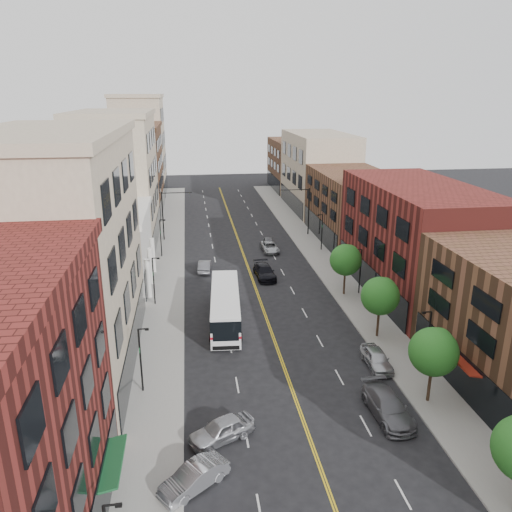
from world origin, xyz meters
name	(u,v)px	position (x,y,z in m)	size (l,w,h in m)	color
ground	(314,452)	(0.00, 0.00, 0.00)	(220.00, 220.00, 0.00)	black
sidewalk_left	(168,269)	(-10.00, 35.00, 0.07)	(4.00, 110.00, 0.15)	gray
sidewalk_right	(324,262)	(10.00, 35.00, 0.07)	(4.00, 110.00, 0.15)	gray
bldg_l_tanoffice	(60,259)	(-17.00, 13.00, 9.00)	(10.00, 22.00, 18.00)	tan
bldg_l_white	(103,251)	(-17.00, 31.00, 4.00)	(10.00, 14.00, 8.00)	silver
bldg_l_far_a	(118,181)	(-17.00, 48.00, 9.00)	(10.00, 20.00, 18.00)	tan
bldg_l_far_b	(133,171)	(-17.00, 68.00, 7.50)	(10.00, 20.00, 15.00)	brown
bldg_l_far_c	(140,147)	(-17.00, 86.00, 10.00)	(10.00, 16.00, 20.00)	tan
bldg_r_mid	(416,240)	(17.00, 24.00, 6.00)	(10.00, 22.00, 12.00)	#5D1D18
bldg_r_far_a	(353,206)	(17.00, 45.00, 5.00)	(10.00, 20.00, 10.00)	brown
bldg_r_far_b	(318,172)	(17.00, 66.00, 7.00)	(10.00, 22.00, 14.00)	tan
bldg_r_far_c	(295,165)	(17.00, 86.00, 5.50)	(10.00, 18.00, 11.00)	brown
tree_r_1	(434,350)	(9.39, 4.07, 4.13)	(3.40, 3.40, 5.59)	black
tree_r_2	(381,295)	(9.39, 14.07, 4.13)	(3.40, 3.40, 5.59)	black
tree_r_3	(346,259)	(9.39, 24.07, 4.13)	(3.40, 3.40, 5.59)	black
lamp_l_1	(141,356)	(-10.95, 8.00, 2.97)	(0.81, 0.55, 5.05)	black
lamp_l_2	(154,278)	(-10.95, 24.00, 2.97)	(0.81, 0.55, 5.05)	black
lamp_l_3	(161,236)	(-10.95, 40.00, 2.97)	(0.81, 0.55, 5.05)	black
lamp_r_1	(428,337)	(10.95, 8.00, 2.97)	(0.81, 0.55, 5.05)	black
lamp_r_2	(360,269)	(10.95, 24.00, 2.97)	(0.81, 0.55, 5.05)	black
lamp_r_3	(322,230)	(10.95, 40.00, 2.97)	(0.81, 0.55, 5.05)	black
signal_mast_left	(167,210)	(-10.27, 48.00, 4.65)	(4.49, 0.18, 7.20)	black
signal_mast_right	(304,206)	(10.27, 48.00, 4.65)	(4.49, 0.18, 7.20)	black
city_bus	(225,305)	(-4.04, 19.03, 1.80)	(3.53, 12.22, 3.10)	white
car_angle_a	(222,430)	(-5.60, 1.91, 0.74)	(1.75, 4.35, 1.48)	#A2A3A9
car_angle_b	(194,477)	(-7.40, -1.95, 0.69)	(1.46, 4.18, 1.38)	#AAACB2
car_parked_mid	(388,406)	(5.80, 2.79, 0.79)	(2.20, 5.41, 1.57)	#57575C
car_parked_far	(376,358)	(7.40, 9.17, 0.72)	(1.71, 4.25, 1.45)	#B6B9BF
car_lane_behind	(205,266)	(-5.50, 33.62, 0.69)	(1.46, 4.20, 1.38)	#4C4C51
car_lane_a	(264,272)	(1.50, 30.41, 0.76)	(2.14, 5.27, 1.53)	black
car_lane_b	(270,247)	(3.78, 40.51, 0.65)	(2.14, 4.64, 1.29)	#A0A4A8
car_lane_c	(269,243)	(3.90, 42.00, 0.73)	(1.73, 4.30, 1.47)	#4D4D52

